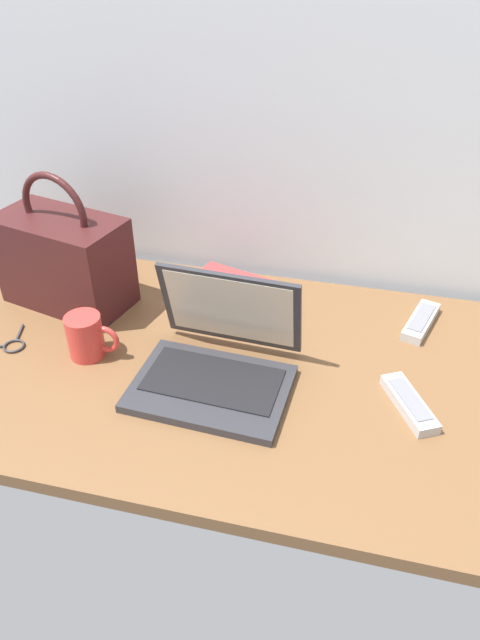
# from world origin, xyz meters

# --- Properties ---
(desk) EXTENTS (1.60, 0.76, 0.03)m
(desk) POSITION_xyz_m (0.00, 0.00, 0.01)
(desk) COLOR brown
(desk) RESTS_ON ground
(laptop) EXTENTS (0.32, 0.29, 0.21)m
(laptop) POSITION_xyz_m (-0.07, -0.05, 0.08)
(laptop) COLOR #2D2D33
(laptop) RESTS_ON desk
(coffee_mug) EXTENTS (0.12, 0.08, 0.10)m
(coffee_mug) POSITION_xyz_m (-0.37, -0.04, 0.08)
(coffee_mug) COLOR red
(coffee_mug) RESTS_ON desk
(remote_control_near) EXTENTS (0.09, 0.17, 0.02)m
(remote_control_near) POSITION_xyz_m (0.33, 0.24, 0.04)
(remote_control_near) COLOR #B7B7B7
(remote_control_near) RESTS_ON desk
(remote_control_far) EXTENTS (0.12, 0.16, 0.02)m
(remote_control_far) POSITION_xyz_m (0.31, -0.05, 0.04)
(remote_control_far) COLOR #B7B7B7
(remote_control_far) RESTS_ON desk
(eyeglasses) EXTENTS (0.12, 0.13, 0.01)m
(eyeglasses) POSITION_xyz_m (-0.57, -0.06, 0.03)
(eyeglasses) COLOR #333338
(eyeglasses) RESTS_ON desk
(handbag) EXTENTS (0.33, 0.23, 0.33)m
(handbag) POSITION_xyz_m (-0.50, 0.15, 0.15)
(handbag) COLOR #3F1919
(handbag) RESTS_ON desk
(book_stack) EXTENTS (0.24, 0.21, 0.05)m
(book_stack) POSITION_xyz_m (-0.12, 0.24, 0.05)
(book_stack) COLOR #8C4C8C
(book_stack) RESTS_ON desk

